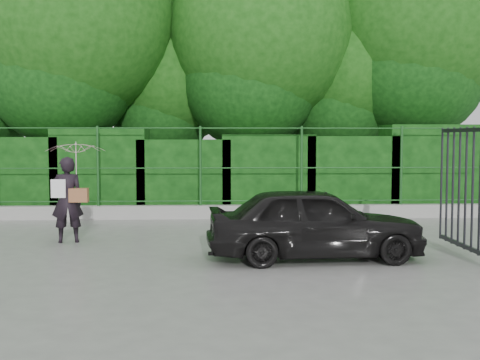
{
  "coord_description": "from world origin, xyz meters",
  "views": [
    {
      "loc": [
        0.73,
        -9.09,
        1.83
      ],
      "look_at": [
        1.16,
        1.3,
        1.1
      ],
      "focal_mm": 45.0,
      "sensor_mm": 36.0,
      "label": 1
    }
  ],
  "objects": [
    {
      "name": "ground",
      "position": [
        0.0,
        0.0,
        0.0
      ],
      "size": [
        80.0,
        80.0,
        0.0
      ],
      "primitive_type": "plane",
      "color": "gray"
    },
    {
      "name": "hedge",
      "position": [
        0.16,
        5.5,
        0.96
      ],
      "size": [
        14.2,
        1.2,
        2.15
      ],
      "color": "black",
      "rests_on": "ground"
    },
    {
      "name": "car",
      "position": [
        2.23,
        -0.15,
        0.55
      ],
      "size": [
        3.32,
        1.48,
        1.11
      ],
      "primitive_type": "imported",
      "rotation": [
        0.0,
        0.0,
        1.62
      ],
      "color": "black",
      "rests_on": "ground"
    },
    {
      "name": "kerb",
      "position": [
        0.0,
        4.5,
        0.15
      ],
      "size": [
        14.0,
        0.25,
        0.3
      ],
      "primitive_type": "cube",
      "color": "#9E9E99",
      "rests_on": "ground"
    },
    {
      "name": "woman",
      "position": [
        -1.74,
        1.5,
        1.18
      ],
      "size": [
        1.0,
        1.02,
        1.78
      ],
      "color": "black",
      "rests_on": "ground"
    },
    {
      "name": "fence",
      "position": [
        0.22,
        4.5,
        1.2
      ],
      "size": [
        14.13,
        0.06,
        1.8
      ],
      "color": "#1A4B1C",
      "rests_on": "kerb"
    },
    {
      "name": "trees",
      "position": [
        1.14,
        7.74,
        4.62
      ],
      "size": [
        17.1,
        6.15,
        8.08
      ],
      "color": "black",
      "rests_on": "ground"
    }
  ]
}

